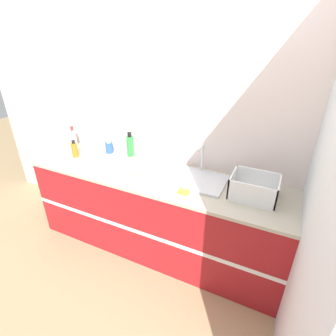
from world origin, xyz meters
TOP-DOWN VIEW (x-y plane):
  - ground_plane at (0.00, 0.00)m, footprint 12.00×12.00m
  - wall_back at (0.00, 0.68)m, footprint 4.96×0.06m
  - wall_right at (1.31, 0.33)m, footprint 0.06×2.65m
  - counter_cabinet at (0.00, 0.32)m, footprint 2.58×0.67m
  - sink at (0.38, 0.39)m, footprint 0.55×0.40m
  - paper_towel_roll at (-0.12, 0.30)m, footprint 0.12×0.12m
  - dish_rack at (0.91, 0.34)m, footprint 0.37×0.29m
  - bottle_amber at (-0.97, 0.31)m, footprint 0.06×0.06m
  - bottle_blue at (-0.70, 0.55)m, footprint 0.08×0.08m
  - bottle_green at (-0.44, 0.59)m, footprint 0.08×0.08m
  - bottle_white_spray at (-1.16, 0.50)m, footprint 0.06×0.06m
  - sponge at (0.37, 0.15)m, footprint 0.09×0.06m

SIDE VIEW (x-z plane):
  - ground_plane at x=0.00m, z-range 0.00..0.00m
  - counter_cabinet at x=0.00m, z-range 0.00..0.89m
  - sponge at x=0.37m, z-range 0.89..0.91m
  - sink at x=0.38m, z-range 0.76..1.05m
  - bottle_blue at x=-0.70m, z-range 0.88..1.03m
  - dish_rack at x=0.91m, z-range 0.87..1.05m
  - bottle_amber at x=-0.97m, z-range 0.88..1.07m
  - bottle_white_spray at x=-1.16m, z-range 0.88..1.13m
  - bottle_green at x=-0.44m, z-range 0.87..1.14m
  - paper_towel_roll at x=-0.12m, z-range 0.89..1.13m
  - wall_back at x=0.00m, z-range 0.00..2.60m
  - wall_right at x=1.31m, z-range 0.00..2.60m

